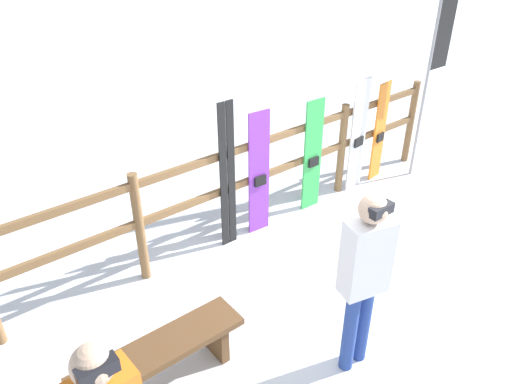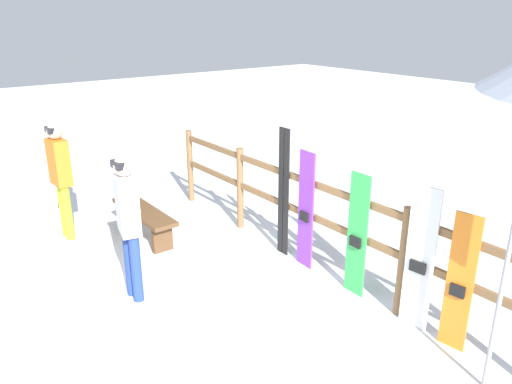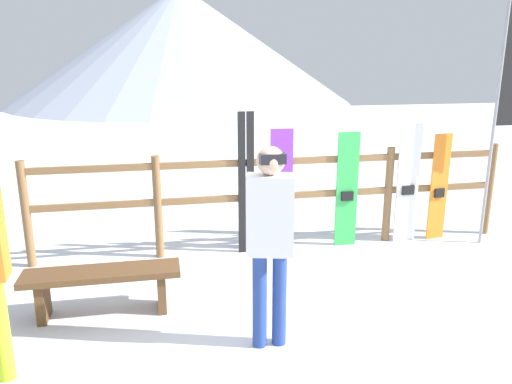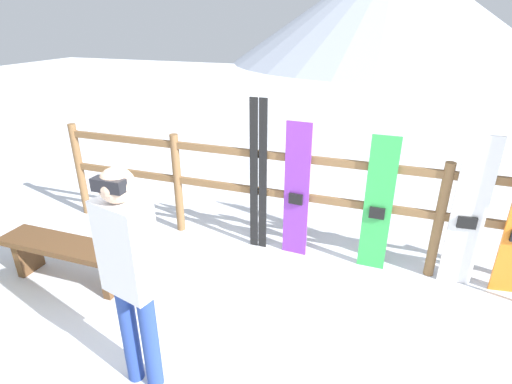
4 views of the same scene
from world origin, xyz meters
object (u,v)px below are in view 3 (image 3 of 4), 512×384
object	(u,v)px
bench	(102,281)
snowboard_orange	(439,188)
rental_flag	(506,92)
person_white	(270,232)
snowboard_green	(347,190)
ski_pair_black	(246,184)
snowboard_white	(408,184)
snowboard_purple	(281,191)

from	to	relation	value
bench	snowboard_orange	bearing A→B (deg)	17.02
snowboard_orange	rental_flag	bearing A→B (deg)	-23.61
person_white	snowboard_orange	distance (m)	3.48
snowboard_green	person_white	bearing A→B (deg)	-125.12
person_white	rental_flag	bearing A→B (deg)	28.41
snowboard_green	ski_pair_black	bearing A→B (deg)	179.85
snowboard_white	rental_flag	world-z (taller)	rental_flag
snowboard_green	snowboard_orange	distance (m)	1.29
ski_pair_black	rental_flag	size ratio (longest dim) A/B	0.58
person_white	ski_pair_black	distance (m)	2.11
bench	person_white	size ratio (longest dim) A/B	0.85
snowboard_purple	person_white	bearing A→B (deg)	-106.37
snowboard_white	person_white	bearing A→B (deg)	-137.74
snowboard_green	snowboard_orange	size ratio (longest dim) A/B	1.04
person_white	snowboard_white	bearing A→B (deg)	42.26
ski_pair_black	snowboard_white	distance (m)	2.13
snowboard_white	snowboard_orange	xyz separation A→B (m)	(0.45, -0.00, -0.07)
rental_flag	bench	bearing A→B (deg)	-168.10
snowboard_green	snowboard_purple	bearing A→B (deg)	180.00
bench	snowboard_white	distance (m)	3.97
ski_pair_black	snowboard_purple	bearing A→B (deg)	-0.44
bench	rental_flag	bearing A→B (deg)	11.90
snowboard_purple	rental_flag	xyz separation A→B (m)	(2.76, -0.27, 1.19)
person_white	snowboard_green	size ratio (longest dim) A/B	1.15
snowboard_green	snowboard_white	world-z (taller)	snowboard_white
bench	snowboard_purple	world-z (taller)	snowboard_purple
person_white	snowboard_white	xyz separation A→B (m)	(2.31, 2.10, -0.24)
snowboard_white	snowboard_orange	distance (m)	0.46
person_white	snowboard_purple	size ratio (longest dim) A/B	1.11
bench	snowboard_green	bearing A→B (deg)	23.84
snowboard_white	rental_flag	distance (m)	1.62
bench	snowboard_purple	bearing A→B (deg)	32.11
ski_pair_black	rental_flag	world-z (taller)	rental_flag
bench	ski_pair_black	world-z (taller)	ski_pair_black
snowboard_purple	snowboard_white	distance (m)	1.69
ski_pair_black	rental_flag	distance (m)	3.39
person_white	ski_pair_black	xyz separation A→B (m)	(0.18, 2.10, -0.14)
bench	rental_flag	size ratio (longest dim) A/B	0.47
snowboard_purple	rental_flag	world-z (taller)	rental_flag
ski_pair_black	snowboard_white	xyz separation A→B (m)	(2.13, -0.00, -0.10)
snowboard_green	snowboard_white	size ratio (longest dim) A/B	0.95
ski_pair_black	snowboard_green	bearing A→B (deg)	-0.15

